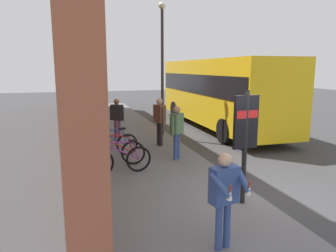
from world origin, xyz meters
TOP-DOWN VIEW (x-y plane):
  - ground at (6.00, -1.00)m, footprint 60.00×60.00m
  - sidewalk_pavement at (8.00, 1.75)m, footprint 24.00×3.50m
  - station_facade at (8.99, 3.80)m, footprint 22.00×0.65m
  - bicycle_far_end at (2.30, 2.78)m, footprint 0.48×1.76m
  - bicycle_nearest_sign at (3.17, 2.80)m, footprint 0.57×1.74m
  - bicycle_by_door at (4.10, 2.80)m, footprint 0.48×1.77m
  - transit_info_sign at (-0.31, 0.56)m, footprint 0.13×0.55m
  - city_bus at (8.46, -3.00)m, footprint 10.54×2.79m
  - pedestrian_crossing_street at (6.43, 2.30)m, footprint 0.48×0.52m
  - pedestrian_near_bus at (5.11, 0.91)m, footprint 0.65×0.38m
  - pedestrian_by_facade at (3.23, 0.87)m, footprint 0.51×0.52m
  - tourist_with_hotdogs at (-1.77, 1.75)m, footprint 0.61×0.61m
  - street_lamp at (6.88, 0.30)m, footprint 0.28×0.28m

SIDE VIEW (x-z plane):
  - ground at x=6.00m, z-range 0.00..0.00m
  - sidewalk_pavement at x=8.00m, z-range 0.00..0.12m
  - bicycle_nearest_sign at x=3.17m, z-range 0.02..1.00m
  - bicycle_far_end at x=2.30m, z-range 0.02..1.00m
  - bicycle_by_door at x=4.10m, z-range 0.02..1.00m
  - tourist_with_hotdogs at x=-1.77m, z-range 0.31..1.88m
  - pedestrian_crossing_street at x=6.43m, z-range 0.30..1.96m
  - pedestrian_by_facade at x=3.23m, z-range 0.31..1.99m
  - pedestrian_near_bus at x=5.11m, z-range 0.31..2.08m
  - transit_info_sign at x=-0.31m, z-range 0.52..2.92m
  - city_bus at x=8.46m, z-range 0.24..3.59m
  - street_lamp at x=6.88m, z-range 0.61..6.06m
  - station_facade at x=8.99m, z-range 0.00..8.73m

